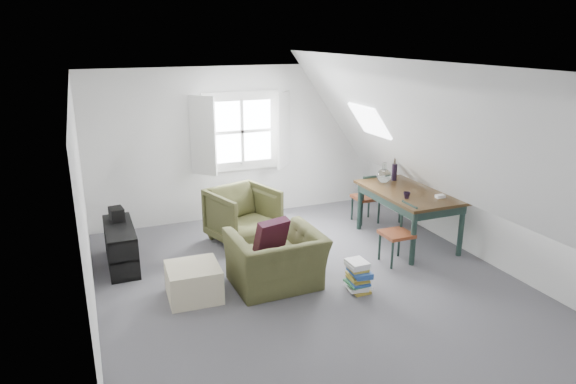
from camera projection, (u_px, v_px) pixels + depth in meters
name	position (u px, v px, depth m)	size (l,w,h in m)	color
floor	(309.00, 283.00, 6.42)	(5.50, 5.50, 0.00)	#545359
ceiling	(312.00, 79.00, 5.68)	(5.50, 5.50, 0.00)	white
wall_back	(241.00, 143.00, 8.48)	(5.00, 5.00, 0.00)	silver
wall_front	(472.00, 291.00, 3.61)	(5.00, 5.00, 0.00)	silver
wall_left	(84.00, 214.00, 5.15)	(5.50, 5.50, 0.00)	silver
wall_right	(478.00, 167.00, 6.95)	(5.50, 5.50, 0.00)	silver
slope_left	(176.00, 155.00, 5.33)	(5.50, 5.50, 0.00)	white
slope_right	(423.00, 134.00, 6.45)	(5.50, 5.50, 0.00)	white
dormer_window	(243.00, 132.00, 8.35)	(1.71, 0.35, 1.30)	white
skylight	(370.00, 121.00, 7.61)	(0.55, 0.75, 0.04)	white
armchair_near	(276.00, 286.00, 6.34)	(1.07, 0.93, 0.69)	#434525
armchair_far	(244.00, 240.00, 7.73)	(0.87, 0.90, 0.82)	#434525
throw_pillow	(272.00, 235.00, 6.29)	(0.42, 0.12, 0.42)	#390F21
ottoman	(194.00, 282.00, 6.01)	(0.60, 0.60, 0.40)	beige
dining_table	(409.00, 197.00, 7.50)	(0.96, 1.60, 0.80)	#2F1F10
demijohn	(384.00, 175.00, 7.77)	(0.22, 0.22, 0.31)	silver
vase_twigs	(394.00, 171.00, 7.95)	(0.08, 0.09, 0.64)	black
cup	(407.00, 198.00, 7.11)	(0.10, 0.10, 0.09)	black
paper_box	(440.00, 196.00, 7.13)	(0.12, 0.08, 0.04)	white
dining_chair_far	(367.00, 197.00, 8.35)	(0.39, 0.39, 0.84)	maroon
dining_chair_near	(399.00, 233.00, 6.88)	(0.38, 0.38, 0.82)	maroon
media_shelf	(121.00, 249.00, 6.80)	(0.36, 1.09, 0.56)	black
electronics_box	(117.00, 215.00, 6.94)	(0.17, 0.24, 0.19)	black
magazine_stack	(358.00, 276.00, 6.16)	(0.29, 0.34, 0.39)	#B29933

